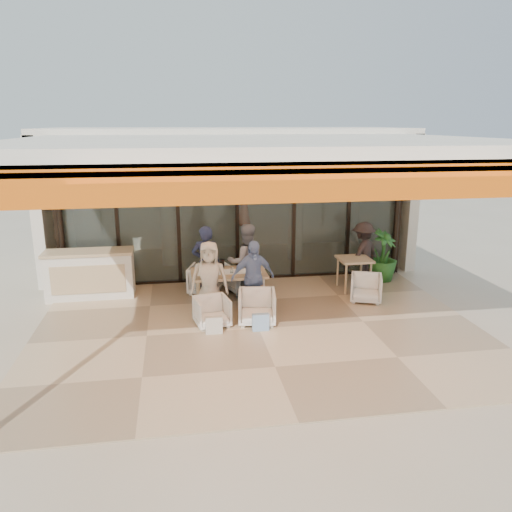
{
  "coord_description": "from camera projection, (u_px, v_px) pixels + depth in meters",
  "views": [
    {
      "loc": [
        -1.42,
        -8.31,
        3.65
      ],
      "look_at": [
        0.1,
        0.9,
        1.15
      ],
      "focal_mm": 35.0,
      "sensor_mm": 36.0,
      "label": 1
    }
  ],
  "objects": [
    {
      "name": "chair_near_left",
      "position": [
        212.0,
        310.0,
        9.17
      ],
      "size": [
        0.69,
        0.66,
        0.62
      ],
      "primitive_type": "imported",
      "rotation": [
        0.0,
        0.0,
        0.19
      ],
      "color": "white",
      "rests_on": "ground"
    },
    {
      "name": "chair_far_right",
      "position": [
        243.0,
        275.0,
        11.1
      ],
      "size": [
        0.89,
        0.86,
        0.73
      ],
      "primitive_type": "imported",
      "rotation": [
        0.0,
        0.0,
        3.47
      ],
      "color": "white",
      "rests_on": "ground"
    },
    {
      "name": "glass_storefront",
      "position": [
        237.0,
        214.0,
        11.53
      ],
      "size": [
        8.08,
        0.1,
        3.2
      ],
      "color": "#9EADA3",
      "rests_on": "ground"
    },
    {
      "name": "side_table",
      "position": [
        354.0,
        263.0,
        11.08
      ],
      "size": [
        0.7,
        0.7,
        0.74
      ],
      "color": "tan",
      "rests_on": "ground"
    },
    {
      "name": "interior_block",
      "position": [
        226.0,
        177.0,
        13.58
      ],
      "size": [
        9.05,
        3.62,
        3.52
      ],
      "color": "silver",
      "rests_on": "ground"
    },
    {
      "name": "potted_palm",
      "position": [
        383.0,
        256.0,
        11.76
      ],
      "size": [
        0.98,
        0.98,
        1.23
      ],
      "primitive_type": "imported",
      "rotation": [
        0.0,
        0.0,
        0.74
      ],
      "color": "#1E5919",
      "rests_on": "ground"
    },
    {
      "name": "host_counter",
      "position": [
        90.0,
        274.0,
        10.63
      ],
      "size": [
        1.85,
        0.65,
        1.04
      ],
      "color": "silver",
      "rests_on": "ground"
    },
    {
      "name": "standing_woman",
      "position": [
        363.0,
        253.0,
        11.53
      ],
      "size": [
        1.09,
        0.99,
        1.46
      ],
      "primitive_type": "imported",
      "rotation": [
        0.0,
        0.0,
        3.75
      ],
      "color": "black",
      "rests_on": "ground"
    },
    {
      "name": "dining_table",
      "position": [
        228.0,
        275.0,
        10.05
      ],
      "size": [
        1.5,
        0.9,
        0.93
      ],
      "color": "tan",
      "rests_on": "ground"
    },
    {
      "name": "diner_navy",
      "position": [
        206.0,
        264.0,
        10.38
      ],
      "size": [
        0.64,
        0.48,
        1.62
      ],
      "primitive_type": "imported",
      "rotation": [
        0.0,
        0.0,
        2.98
      ],
      "color": "#1A1F3A",
      "rests_on": "ground"
    },
    {
      "name": "tote_bag_blue",
      "position": [
        261.0,
        323.0,
        8.96
      ],
      "size": [
        0.3,
        0.1,
        0.34
      ],
      "primitive_type": "cube",
      "color": "#99BFD8",
      "rests_on": "ground"
    },
    {
      "name": "terrace_structure",
      "position": [
        262.0,
        149.0,
        8.0
      ],
      "size": [
        8.0,
        6.0,
        3.4
      ],
      "color": "silver",
      "rests_on": "ground"
    },
    {
      "name": "terrace_floor",
      "position": [
        259.0,
        329.0,
        9.09
      ],
      "size": [
        8.0,
        6.0,
        0.01
      ],
      "primitive_type": "cube",
      "color": "tan",
      "rests_on": "ground"
    },
    {
      "name": "side_chair",
      "position": [
        366.0,
        287.0,
        10.45
      ],
      "size": [
        0.8,
        0.77,
        0.65
      ],
      "primitive_type": "imported",
      "rotation": [
        0.0,
        0.0,
        -0.36
      ],
      "color": "white",
      "rests_on": "ground"
    },
    {
      "name": "chair_far_left",
      "position": [
        205.0,
        278.0,
        10.98
      ],
      "size": [
        0.83,
        0.8,
        0.69
      ],
      "primitive_type": "imported",
      "rotation": [
        0.0,
        0.0,
        2.84
      ],
      "color": "white",
      "rests_on": "ground"
    },
    {
      "name": "diner_periwinkle",
      "position": [
        253.0,
        278.0,
        9.67
      ],
      "size": [
        0.91,
        0.49,
        1.48
      ],
      "primitive_type": "imported",
      "rotation": [
        0.0,
        0.0,
        0.16
      ],
      "color": "#7188BD",
      "rests_on": "ground"
    },
    {
      "name": "diner_cream",
      "position": [
        209.0,
        280.0,
        9.54
      ],
      "size": [
        0.78,
        0.57,
        1.49
      ],
      "primitive_type": "imported",
      "rotation": [
        0.0,
        0.0,
        -0.13
      ],
      "color": "beige",
      "rests_on": "ground"
    },
    {
      "name": "chair_near_right",
      "position": [
        257.0,
        306.0,
        9.3
      ],
      "size": [
        0.77,
        0.73,
        0.7
      ],
      "primitive_type": "imported",
      "rotation": [
        0.0,
        0.0,
        -0.15
      ],
      "color": "white",
      "rests_on": "ground"
    },
    {
      "name": "ground",
      "position": [
        259.0,
        330.0,
        9.09
      ],
      "size": [
        70.0,
        70.0,
        0.0
      ],
      "primitive_type": "plane",
      "color": "#C6B293",
      "rests_on": "ground"
    },
    {
      "name": "diner_grey",
      "position": [
        246.0,
        262.0,
        10.51
      ],
      "size": [
        0.84,
        0.68,
        1.63
      ],
      "primitive_type": "imported",
      "rotation": [
        0.0,
        0.0,
        3.23
      ],
      "color": "slate",
      "rests_on": "ground"
    },
    {
      "name": "tote_bag_cream",
      "position": [
        214.0,
        326.0,
        8.83
      ],
      "size": [
        0.3,
        0.1,
        0.34
      ],
      "primitive_type": "cube",
      "color": "silver",
      "rests_on": "ground"
    }
  ]
}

